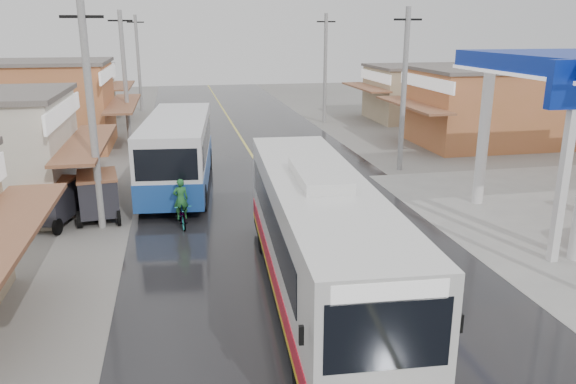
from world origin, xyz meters
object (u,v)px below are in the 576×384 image
at_px(second_bus, 178,151).
at_px(tricycle_near, 98,194).
at_px(cyclist, 181,211).
at_px(tricycle_far, 50,201).
at_px(coach_bus, 318,239).

height_order(second_bus, tricycle_near, second_bus).
distance_m(second_bus, cyclist, 5.26).
height_order(tricycle_near, tricycle_far, tricycle_near).
relative_size(cyclist, tricycle_near, 0.79).
xyz_separation_m(second_bus, cyclist, (-0.01, -5.14, -1.12)).
bearing_deg(tricycle_far, tricycle_near, 29.49).
bearing_deg(cyclist, second_bus, 82.09).
bearing_deg(tricycle_near, tricycle_far, -173.91).
bearing_deg(tricycle_far, coach_bus, -27.69).
relative_size(second_bus, cyclist, 5.33).
xyz_separation_m(cyclist, tricycle_near, (-3.06, 1.41, 0.42)).
bearing_deg(tricycle_near, cyclist, -32.59).
distance_m(cyclist, tricycle_near, 3.39).
height_order(coach_bus, cyclist, coach_bus).
bearing_deg(coach_bus, tricycle_far, 140.06).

